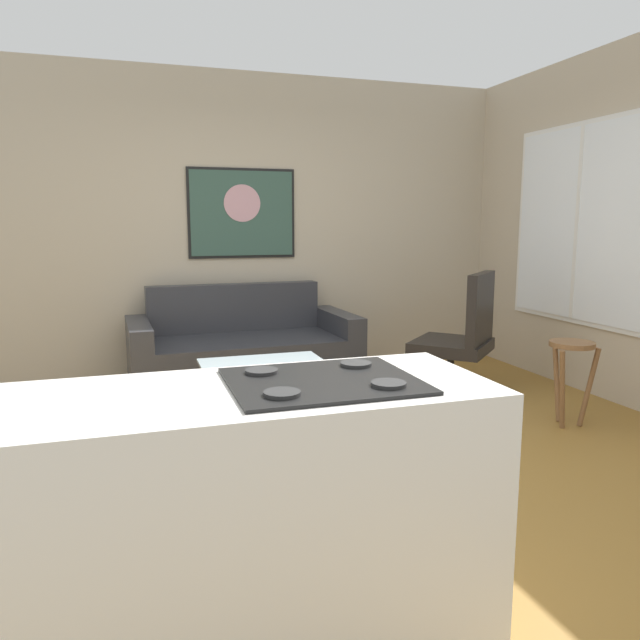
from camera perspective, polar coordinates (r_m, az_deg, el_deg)
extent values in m
cube|color=olive|center=(3.78, -0.13, -13.19)|extent=(6.40, 6.40, 0.04)
cube|color=#B6A991|center=(5.85, -7.45, 8.93)|extent=(6.40, 0.05, 2.80)
cube|color=#BAAA91|center=(5.17, 27.94, 7.93)|extent=(0.05, 6.40, 2.80)
cube|color=#2D2E33|center=(5.38, -7.16, -3.87)|extent=(1.63, 0.99, 0.42)
cube|color=#2D2E33|center=(5.68, -8.11, 1.20)|extent=(1.60, 0.22, 0.44)
cube|color=#2D2E33|center=(5.25, -16.69, -3.49)|extent=(0.21, 0.94, 0.60)
cube|color=#2D2E33|center=(5.62, 1.69, -2.28)|extent=(0.21, 0.94, 0.60)
cube|color=silver|center=(4.21, -5.25, -4.32)|extent=(0.86, 0.64, 0.02)
cylinder|color=#232326|center=(3.95, -9.93, -8.71)|extent=(0.03, 0.03, 0.43)
cylinder|color=#232326|center=(4.12, 0.96, -7.82)|extent=(0.03, 0.03, 0.43)
cylinder|color=#232326|center=(4.46, -10.89, -6.65)|extent=(0.03, 0.03, 0.43)
cylinder|color=#232326|center=(4.61, -1.19, -5.96)|extent=(0.03, 0.03, 0.43)
cylinder|color=black|center=(5.40, 12.19, -6.04)|extent=(0.44, 0.44, 0.04)
cylinder|color=black|center=(5.35, 12.26, -4.09)|extent=(0.06, 0.06, 0.34)
cube|color=black|center=(5.32, 12.32, -2.43)|extent=(0.87, 0.87, 0.10)
cube|color=black|center=(5.20, 14.96, 1.08)|extent=(0.51, 0.50, 0.59)
cylinder|color=brown|center=(4.53, 22.76, -2.12)|extent=(0.31, 0.31, 0.03)
cylinder|color=brown|center=(4.69, 21.51, -5.45)|extent=(0.04, 0.13, 0.57)
cylinder|color=brown|center=(4.48, 21.96, -6.16)|extent=(0.13, 0.09, 0.57)
cylinder|color=brown|center=(4.62, 24.12, -5.83)|extent=(0.13, 0.09, 0.57)
cube|color=white|center=(2.06, -8.26, -18.87)|extent=(1.68, 0.63, 0.91)
cube|color=black|center=(1.95, 0.24, -5.78)|extent=(0.60, 0.50, 0.01)
cylinder|color=#2D2D2D|center=(1.78, -3.61, -6.94)|extent=(0.11, 0.11, 0.01)
cylinder|color=#2D2D2D|center=(1.88, 6.52, -6.03)|extent=(0.11, 0.11, 0.01)
cylinder|color=#2D2D2D|center=(2.04, -5.55, -4.84)|extent=(0.11, 0.11, 0.01)
cylinder|color=#2D2D2D|center=(2.13, 3.43, -4.18)|extent=(0.11, 0.11, 0.01)
cube|color=black|center=(5.81, -7.38, 9.98)|extent=(1.02, 0.01, 0.84)
cube|color=#345246|center=(5.81, -7.37, 9.98)|extent=(0.97, 0.02, 0.79)
cylinder|color=#C8939D|center=(5.80, -7.36, 10.92)|extent=(0.35, 0.01, 0.35)
cube|color=silver|center=(5.59, 23.27, 8.35)|extent=(0.02, 1.60, 1.69)
cube|color=white|center=(5.58, 23.19, 8.36)|extent=(0.01, 1.52, 1.61)
cube|color=silver|center=(5.58, 23.16, 8.36)|extent=(0.01, 0.04, 1.61)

